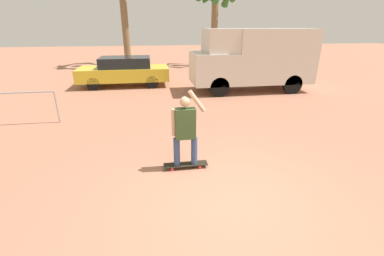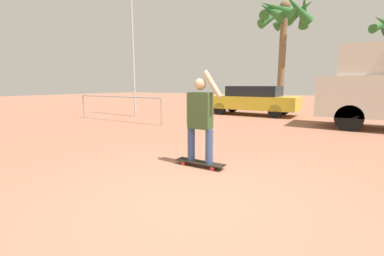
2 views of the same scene
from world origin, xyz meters
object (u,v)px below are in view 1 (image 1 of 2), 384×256
Objects in this scene: parked_car_yellow at (125,71)px; skateboard at (186,165)px; camper_van at (254,57)px; palm_tree_near_van at (215,4)px; person_skateboarder at (185,127)px.

skateboard is at bearing -77.26° from parked_car_yellow.
palm_tree_near_van is at bearing 88.70° from camper_van.
person_skateboarder is 8.12m from camper_van.
camper_van reaches higher than person_skateboarder.
parked_car_yellow is at bearing 102.74° from skateboard.
camper_van is 0.96× the size of palm_tree_near_van.
skateboard is 0.21× the size of parked_car_yellow.
skateboard is 0.58× the size of person_skateboarder.
parked_car_yellow is (-2.02, 8.95, -0.19)m from person_skateboarder.
parked_car_yellow is (-2.02, 8.95, 0.71)m from skateboard.
camper_van is 6.59m from parked_car_yellow.
palm_tree_near_van is (4.40, 15.76, 3.50)m from person_skateboarder.
person_skateboarder is at bearing -77.27° from parked_car_yellow.
camper_van is 9.30m from palm_tree_near_van.
camper_van reaches higher than skateboard.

